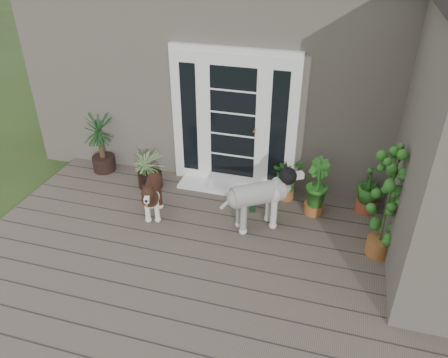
# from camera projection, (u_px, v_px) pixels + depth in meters

# --- Properties ---
(deck) EXTENTS (6.20, 4.60, 0.12)m
(deck) POSITION_uv_depth(u_px,v_px,m) (201.00, 283.00, 5.18)
(deck) COLOR #6B5B4C
(deck) RESTS_ON ground
(house_main) EXTENTS (7.40, 4.00, 3.10)m
(house_main) POSITION_uv_depth(u_px,v_px,m) (274.00, 60.00, 7.90)
(house_main) COLOR #665E54
(house_main) RESTS_ON ground
(door_unit) EXTENTS (1.90, 0.14, 2.15)m
(door_unit) POSITION_uv_depth(u_px,v_px,m) (233.00, 121.00, 6.45)
(door_unit) COLOR white
(door_unit) RESTS_ON deck
(door_step) EXTENTS (1.60, 0.40, 0.05)m
(door_step) POSITION_uv_depth(u_px,v_px,m) (229.00, 188.00, 6.83)
(door_step) COLOR white
(door_step) RESTS_ON deck
(brindle_dog) EXTENTS (0.51, 0.79, 0.61)m
(brindle_dog) POSITION_uv_depth(u_px,v_px,m) (153.00, 196.00, 6.11)
(brindle_dog) COLOR #402217
(brindle_dog) RESTS_ON deck
(white_dog) EXTENTS (1.01, 0.86, 0.79)m
(white_dog) POSITION_uv_depth(u_px,v_px,m) (257.00, 203.00, 5.82)
(white_dog) COLOR silver
(white_dog) RESTS_ON deck
(spider_plant) EXTENTS (0.83, 0.83, 0.67)m
(spider_plant) POSITION_uv_depth(u_px,v_px,m) (149.00, 168.00, 6.74)
(spider_plant) COLOR #82935A
(spider_plant) RESTS_ON deck
(yucca) EXTENTS (0.81, 0.81, 1.00)m
(yucca) POSITION_uv_depth(u_px,v_px,m) (101.00, 143.00, 7.10)
(yucca) COLOR black
(yucca) RESTS_ON deck
(herb_a) EXTENTS (0.65, 0.65, 0.59)m
(herb_a) POSITION_uv_depth(u_px,v_px,m) (287.00, 181.00, 6.48)
(herb_a) COLOR #205418
(herb_a) RESTS_ON deck
(herb_b) EXTENTS (0.56, 0.56, 0.63)m
(herb_b) POSITION_uv_depth(u_px,v_px,m) (315.00, 194.00, 6.14)
(herb_b) COLOR #1B5E20
(herb_b) RESTS_ON deck
(herb_c) EXTENTS (0.54, 0.54, 0.60)m
(herb_c) POSITION_uv_depth(u_px,v_px,m) (368.00, 193.00, 6.20)
(herb_c) COLOR #1A5C1C
(herb_c) RESTS_ON deck
(sapling) EXTENTS (0.59, 0.59, 1.57)m
(sapling) POSITION_uv_depth(u_px,v_px,m) (388.00, 202.00, 5.14)
(sapling) COLOR #225117
(sapling) RESTS_ON deck
(clog_left) EXTENTS (0.18, 0.28, 0.08)m
(clog_left) POSITION_uv_depth(u_px,v_px,m) (252.00, 206.00, 6.38)
(clog_left) COLOR black
(clog_left) RESTS_ON deck
(clog_right) EXTENTS (0.15, 0.30, 0.09)m
(clog_right) POSITION_uv_depth(u_px,v_px,m) (271.00, 204.00, 6.41)
(clog_right) COLOR #16381D
(clog_right) RESTS_ON deck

